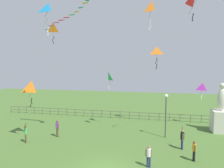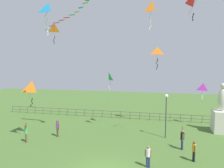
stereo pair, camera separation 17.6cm
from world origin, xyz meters
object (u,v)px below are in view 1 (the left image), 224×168
object	(u,v)px
statue_monument	(221,117)
streamer_kite	(83,0)
kite_3	(49,11)
person_0	(149,155)
person_1	(182,138)
kite_6	(152,9)
kite_2	(108,77)
person_4	(26,133)
kite_4	(53,28)
lamppost	(166,106)
person_2	(194,149)
kite_0	(157,52)
person_3	(57,127)
kite_7	(202,87)
kite_1	(32,88)

from	to	relation	value
statue_monument	streamer_kite	size ratio (longest dim) A/B	0.94
kite_3	person_0	bearing A→B (deg)	-5.95
person_1	kite_3	xyz separation A→B (m)	(-10.60, -2.89, 10.44)
kite_6	kite_2	bearing A→B (deg)	168.28
person_4	kite_4	size ratio (longest dim) A/B	0.67
person_1	lamppost	bearing A→B (deg)	116.48
person_2	kite_3	xyz separation A→B (m)	(-11.19, -0.83, 10.54)
lamppost	statue_monument	bearing A→B (deg)	26.64
kite_0	kite_2	xyz separation A→B (m)	(-5.22, -3.04, -2.81)
kite_4	person_0	bearing A→B (deg)	-41.85
statue_monument	kite_3	xyz separation A→B (m)	(-15.21, -8.42, 9.76)
person_3	streamer_kite	distance (m)	12.45
person_0	kite_0	size ratio (longest dim) A/B	0.61
person_3	kite_0	size ratio (longest dim) A/B	0.66
kite_6	kite_7	bearing A→B (deg)	38.42
kite_7	statue_monument	bearing A→B (deg)	-58.93
kite_4	kite_7	distance (m)	20.73
person_2	kite_0	distance (m)	12.40
person_4	streamer_kite	size ratio (longest dim) A/B	0.34
lamppost	person_4	distance (m)	13.59
kite_4	streamer_kite	xyz separation A→B (m)	(7.18, -7.87, 0.87)
person_0	kite_1	bearing A→B (deg)	160.83
person_0	kite_0	bearing A→B (deg)	87.28
statue_monument	streamer_kite	xyz separation A→B (m)	(-13.51, -5.17, 11.39)
person_2	streamer_kite	xyz separation A→B (m)	(-9.49, 2.42, 12.17)
kite_0	kite_2	size ratio (longest dim) A/B	1.35
streamer_kite	kite_6	bearing A→B (deg)	24.66
person_1	kite_6	xyz separation A→B (m)	(-2.84, 3.14, 11.69)
kite_2	kite_0	bearing A→B (deg)	30.23
statue_monument	person_3	xyz separation A→B (m)	(-16.51, -4.98, -0.70)
kite_0	kite_7	bearing A→B (deg)	8.17
kite_3	kite_4	xyz separation A→B (m)	(-5.48, 11.13, 0.76)
kite_6	kite_7	distance (m)	11.21
kite_0	kite_7	xyz separation A→B (m)	(5.41, 0.78, -4.18)
person_3	kite_7	bearing A→B (deg)	26.02
kite_6	person_4	bearing A→B (deg)	-157.80
kite_2	kite_6	world-z (taller)	kite_6
kite_7	streamer_kite	size ratio (longest dim) A/B	0.33
person_0	kite_3	distance (m)	13.16
person_2	kite_6	world-z (taller)	kite_6
person_3	kite_0	world-z (taller)	kite_0
kite_0	kite_7	world-z (taller)	kite_0
kite_2	streamer_kite	bearing A→B (deg)	-111.19
person_4	kite_3	distance (m)	11.13
person_0	kite_7	bearing A→B (deg)	63.01
kite_7	kite_0	bearing A→B (deg)	-171.83
lamppost	kite_0	bearing A→B (deg)	101.65
person_1	person_2	bearing A→B (deg)	-73.84
person_0	person_4	size ratio (longest dim) A/B	0.83
person_4	streamer_kite	xyz separation A→B (m)	(5.18, 1.81, 12.11)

